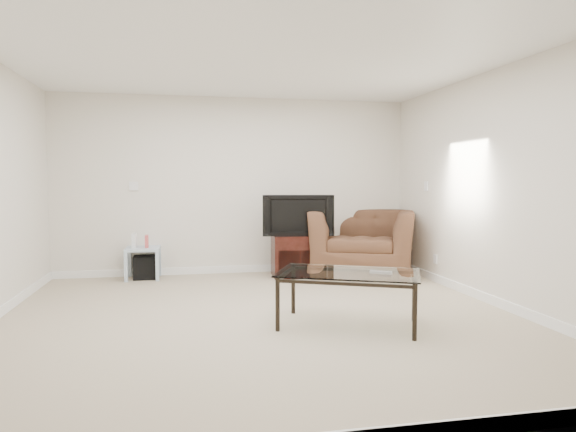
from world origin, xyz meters
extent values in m
plane|color=tan|center=(0.00, 0.00, 0.00)|extent=(5.00, 5.00, 0.00)
plane|color=white|center=(0.00, 0.00, 2.50)|extent=(5.00, 5.00, 0.00)
cube|color=silver|center=(0.00, 2.50, 1.25)|extent=(5.00, 0.02, 2.50)
cube|color=silver|center=(2.50, 0.00, 1.25)|extent=(0.02, 5.00, 2.50)
cube|color=white|center=(-1.40, 2.49, 1.25)|extent=(0.12, 0.02, 0.12)
cube|color=white|center=(2.49, 1.60, 1.25)|extent=(0.02, 0.09, 0.13)
cube|color=white|center=(2.49, 1.30, 0.30)|extent=(0.02, 0.08, 0.12)
cube|color=black|center=(0.80, 2.01, 0.48)|extent=(0.40, 0.29, 0.05)
imported|color=black|center=(0.80, 2.02, 0.85)|extent=(0.92, 0.30, 0.56)
cube|color=black|center=(-1.25, 2.30, 0.15)|extent=(0.32, 0.32, 0.31)
cube|color=white|center=(-1.38, 2.26, 0.52)|extent=(0.06, 0.15, 0.20)
cube|color=#CC4C4C|center=(-1.22, 2.26, 0.51)|extent=(0.05, 0.13, 0.17)
imported|color=#4B3420|center=(1.75, 2.05, 0.61)|extent=(1.64, 1.39, 1.22)
cube|color=#B2B2B7|center=(0.99, -0.55, 0.51)|extent=(0.20, 0.15, 0.02)
camera|label=1|loc=(-0.72, -4.83, 1.33)|focal=32.00mm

